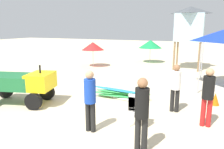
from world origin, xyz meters
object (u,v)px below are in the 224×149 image
object	(u,v)px
stacked_plastic_chairs	(138,107)
lifeguard_near_right	(90,97)
lifeguard_near_left	(208,93)
beach_umbrella_left	(150,44)
beach_umbrella_mid	(93,46)
utility_cart	(21,83)
traffic_cone_near	(215,99)
lifeguard_near_center	(176,85)
lifeguard_far_right	(142,110)
surfboard_pile	(119,94)
lifeguard_tower	(190,24)

from	to	relation	value
stacked_plastic_chairs	lifeguard_near_right	world-z (taller)	lifeguard_near_right
stacked_plastic_chairs	lifeguard_near_left	distance (m)	2.03
lifeguard_near_left	beach_umbrella_left	distance (m)	11.81
stacked_plastic_chairs	lifeguard_near_left	bearing A→B (deg)	25.52
lifeguard_near_left	beach_umbrella_mid	distance (m)	10.76
utility_cart	beach_umbrella_left	world-z (taller)	beach_umbrella_left
beach_umbrella_mid	traffic_cone_near	size ratio (longest dim) A/B	3.93
lifeguard_near_left	lifeguard_near_right	world-z (taller)	lifeguard_near_left
lifeguard_near_right	traffic_cone_near	size ratio (longest dim) A/B	3.82
stacked_plastic_chairs	lifeguard_near_center	bearing A→B (deg)	64.45
lifeguard_near_center	utility_cart	bearing A→B (deg)	-164.44
stacked_plastic_chairs	beach_umbrella_left	xyz separation A→B (m)	(-2.66, 11.79, 0.89)
lifeguard_far_right	utility_cart	bearing A→B (deg)	164.90
beach_umbrella_mid	lifeguard_near_right	bearing A→B (deg)	-61.63
traffic_cone_near	surfboard_pile	bearing A→B (deg)	-168.12
lifeguard_near_left	beach_umbrella_left	xyz separation A→B (m)	(-4.46, 10.93, 0.49)
stacked_plastic_chairs	lifeguard_near_right	xyz separation A→B (m)	(-1.12, -0.78, 0.39)
stacked_plastic_chairs	lifeguard_near_center	xyz separation A→B (m)	(0.79, 1.66, 0.34)
surfboard_pile	lifeguard_near_center	distance (m)	2.45
surfboard_pile	beach_umbrella_left	xyz separation A→B (m)	(-1.18, 9.60, 1.30)
lifeguard_near_left	beach_umbrella_mid	world-z (taller)	beach_umbrella_mid
utility_cart	lifeguard_near_right	world-z (taller)	lifeguard_near_right
stacked_plastic_chairs	lifeguard_far_right	world-z (taller)	lifeguard_far_right
utility_cart	traffic_cone_near	distance (m)	7.29
stacked_plastic_chairs	beach_umbrella_left	distance (m)	12.12
lifeguard_near_right	traffic_cone_near	distance (m)	4.97
utility_cart	lifeguard_far_right	distance (m)	5.27
lifeguard_near_center	lifeguard_tower	distance (m)	8.68
stacked_plastic_chairs	beach_umbrella_left	bearing A→B (deg)	102.73
surfboard_pile	lifeguard_tower	size ratio (longest dim) A/B	0.61
stacked_plastic_chairs	lifeguard_far_right	size ratio (longest dim) A/B	0.57
lifeguard_near_left	lifeguard_near_right	size ratio (longest dim) A/B	1.00
lifeguard_near_left	lifeguard_near_right	distance (m)	3.35
lifeguard_far_right	beach_umbrella_mid	size ratio (longest dim) A/B	1.00
utility_cart	stacked_plastic_chairs	world-z (taller)	utility_cart
lifeguard_near_center	beach_umbrella_mid	distance (m)	9.48
lifeguard_near_right	lifeguard_far_right	xyz separation A→B (m)	(1.58, -0.44, 0.03)
surfboard_pile	traffic_cone_near	distance (m)	3.64
lifeguard_near_center	lifeguard_near_right	xyz separation A→B (m)	(-1.91, -2.44, 0.05)
beach_umbrella_left	lifeguard_tower	bearing A→B (deg)	-29.33
beach_umbrella_mid	surfboard_pile	bearing A→B (deg)	-53.32
utility_cart	lifeguard_far_right	world-z (taller)	lifeguard_far_right
lifeguard_far_right	stacked_plastic_chairs	bearing A→B (deg)	110.69
utility_cart	lifeguard_tower	xyz separation A→B (m)	(5.01, 9.92, 2.26)
surfboard_pile	stacked_plastic_chairs	bearing A→B (deg)	-55.98
stacked_plastic_chairs	lifeguard_far_right	bearing A→B (deg)	-69.31
stacked_plastic_chairs	lifeguard_near_right	distance (m)	1.42
lifeguard_near_left	beach_umbrella_left	bearing A→B (deg)	112.22
utility_cart	stacked_plastic_chairs	bearing A→B (deg)	-1.87
utility_cart	lifeguard_near_right	bearing A→B (deg)	-14.87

